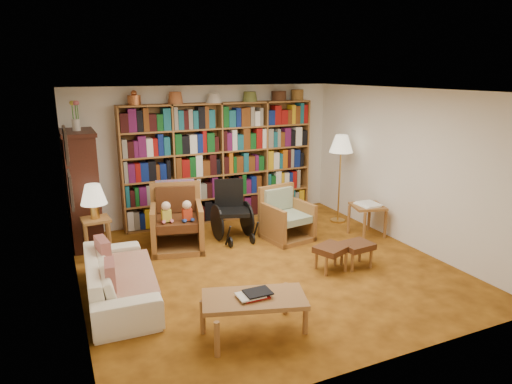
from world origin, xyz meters
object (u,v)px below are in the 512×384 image
footstool_b (357,247)px  side_table_lamp (97,229)px  side_table_papers (368,210)px  wheelchair (232,212)px  floor_lamp (341,147)px  coffee_table (254,301)px  armchair_leather (175,222)px  armchair_sage (285,219)px  sofa (119,278)px  footstool_a (331,251)px

footstool_b → side_table_lamp: bearing=150.4°
side_table_papers → wheelchair: bearing=158.1°
floor_lamp → coffee_table: 4.25m
side_table_lamp → footstool_b: size_ratio=1.34×
floor_lamp → armchair_leather: bearing=179.7°
armchair_leather → armchair_sage: (1.78, -0.37, -0.08)m
armchair_sage → coffee_table: armchair_sage is taller
side_table_lamp → armchair_leather: 1.19m
sofa → floor_lamp: bearing=-68.7°
armchair_sage → side_table_lamp: bearing=172.1°
side_table_papers → footstool_a: 1.65m
sofa → armchair_leather: (1.09, 1.46, 0.14)m
sofa → footstool_b: sofa is taller
floor_lamp → sofa: bearing=-161.1°
coffee_table → side_table_papers: bearing=33.3°
footstool_a → coffee_table: bearing=-148.3°
sofa → coffee_table: (1.20, -1.39, 0.10)m
coffee_table → armchair_sage: bearing=55.9°
footstool_b → wheelchair: bearing=123.0°
sofa → side_table_lamp: 1.52m
sofa → side_table_papers: 4.24m
armchair_sage → wheelchair: size_ratio=0.88×
side_table_lamp → coffee_table: size_ratio=0.51×
side_table_lamp → footstool_b: side_table_lamp is taller
floor_lamp → footstool_b: bearing=-117.0°
side_table_lamp → floor_lamp: 4.41m
floor_lamp → side_table_papers: floor_lamp is taller
armchair_leather → side_table_papers: bearing=-15.7°
floor_lamp → coffee_table: size_ratio=1.35×
footstool_a → footstool_b: (0.41, -0.04, -0.00)m
floor_lamp → footstool_a: 2.51m
side_table_lamp → wheelchair: size_ratio=0.62×
armchair_leather → coffee_table: bearing=-87.8°
side_table_lamp → footstool_b: (3.36, -1.91, -0.15)m
armchair_leather → coffee_table: 2.84m
armchair_leather → footstool_b: 2.86m
armchair_leather → side_table_papers: (3.11, -0.88, 0.04)m
footstool_a → sofa: bearing=172.7°
wheelchair → side_table_papers: size_ratio=1.59×
armchair_leather → wheelchair: 0.97m
side_table_lamp → floor_lamp: floor_lamp is taller
wheelchair → coffee_table: (-0.86, -2.82, -0.07)m
side_table_papers → sofa: bearing=-172.1°
wheelchair → footstool_b: size_ratio=2.15×
armchair_sage → floor_lamp: size_ratio=0.54×
side_table_lamp → side_table_papers: size_ratio=0.99×
side_table_lamp → footstool_a: bearing=-32.3°
footstool_b → coffee_table: bearing=-154.5°
armchair_leather → wheelchair: size_ratio=1.03×
wheelchair → footstool_a: (0.79, -1.80, -0.15)m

